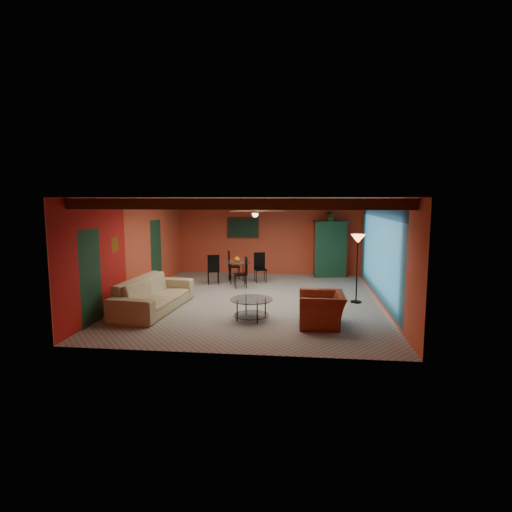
# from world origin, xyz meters

# --- Properties ---
(room) EXTENTS (6.52, 8.01, 2.71)m
(room) POSITION_xyz_m (0.00, 0.11, 2.36)
(room) COLOR gray
(room) RESTS_ON ground
(sofa) EXTENTS (1.28, 2.79, 0.79)m
(sofa) POSITION_xyz_m (-2.31, -1.35, 0.40)
(sofa) COLOR tan
(sofa) RESTS_ON ground
(armchair) EXTENTS (0.96, 1.10, 0.70)m
(armchair) POSITION_xyz_m (1.67, -2.13, 0.35)
(armchair) COLOR maroon
(armchair) RESTS_ON ground
(coffee_table) EXTENTS (1.18, 1.18, 0.48)m
(coffee_table) POSITION_xyz_m (0.13, -1.89, 0.24)
(coffee_table) COLOR silver
(coffee_table) RESTS_ON ground
(dining_table) EXTENTS (2.30, 2.30, 0.96)m
(dining_table) POSITION_xyz_m (-0.83, 2.13, 0.48)
(dining_table) COLOR silver
(dining_table) RESTS_ON ground
(armoire) EXTENTS (1.15, 0.73, 1.86)m
(armoire) POSITION_xyz_m (2.20, 3.70, 0.93)
(armoire) COLOR maroon
(armoire) RESTS_ON ground
(floor_lamp) EXTENTS (0.37, 0.37, 1.79)m
(floor_lamp) POSITION_xyz_m (2.65, -0.03, 0.89)
(floor_lamp) COLOR black
(floor_lamp) RESTS_ON ground
(ceiling_fan) EXTENTS (1.50, 1.50, 0.44)m
(ceiling_fan) POSITION_xyz_m (0.00, 0.00, 2.36)
(ceiling_fan) COLOR #472614
(ceiling_fan) RESTS_ON ceiling
(painting) EXTENTS (1.05, 0.03, 0.65)m
(painting) POSITION_xyz_m (-0.90, 3.96, 1.65)
(painting) COLOR black
(painting) RESTS_ON wall_back
(potted_plant) EXTENTS (0.52, 0.47, 0.50)m
(potted_plant) POSITION_xyz_m (2.20, 3.70, 2.11)
(potted_plant) COLOR #26661E
(potted_plant) RESTS_ON armoire
(vase) EXTENTS (0.21, 0.21, 0.20)m
(vase) POSITION_xyz_m (-0.83, 2.13, 1.06)
(vase) COLOR orange
(vase) RESTS_ON dining_table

